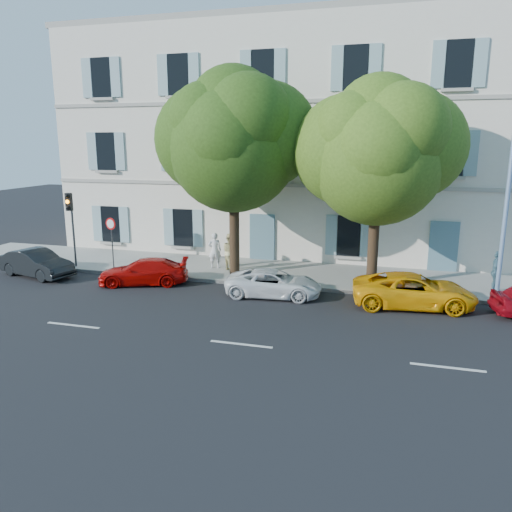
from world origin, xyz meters
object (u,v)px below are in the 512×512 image
(pedestrian_b, at_px, (230,252))
(road_sign, at_px, (111,232))
(car_dark_sedan, at_px, (37,263))
(car_red_coupe, at_px, (143,272))
(car_white_coupe, at_px, (274,283))
(car_yellow_supercar, at_px, (414,291))
(tree_right, at_px, (378,159))
(pedestrian_a, at_px, (215,250))
(tree_left, at_px, (233,147))
(traffic_light, at_px, (71,214))
(street_lamp, at_px, (511,172))
(pedestrian_c, at_px, (496,272))

(pedestrian_b, bearing_deg, road_sign, 54.45)
(car_dark_sedan, bearing_deg, car_red_coupe, -73.64)
(car_white_coupe, xyz_separation_m, car_yellow_supercar, (5.40, 0.14, 0.10))
(car_red_coupe, bearing_deg, pedestrian_b, 114.17)
(tree_right, relative_size, pedestrian_a, 4.79)
(tree_left, distance_m, tree_right, 6.22)
(traffic_light, height_order, road_sign, traffic_light)
(tree_left, bearing_deg, pedestrian_a, 146.84)
(road_sign, bearing_deg, tree_left, 6.03)
(car_dark_sedan, relative_size, street_lamp, 0.45)
(car_white_coupe, bearing_deg, pedestrian_c, -78.97)
(road_sign, height_order, pedestrian_c, road_sign)
(car_yellow_supercar, xyz_separation_m, pedestrian_b, (-8.26, 2.86, 0.40))
(car_red_coupe, height_order, road_sign, road_sign)
(car_white_coupe, bearing_deg, car_yellow_supercar, -93.33)
(tree_right, bearing_deg, tree_left, 175.80)
(pedestrian_b, bearing_deg, car_dark_sedan, 61.37)
(car_dark_sedan, height_order, street_lamp, street_lamp)
(traffic_light, relative_size, pedestrian_a, 2.08)
(pedestrian_a, bearing_deg, car_red_coupe, 39.91)
(tree_right, xyz_separation_m, traffic_light, (-14.14, -0.38, -2.70))
(street_lamp, bearing_deg, tree_right, 175.71)
(car_dark_sedan, bearing_deg, pedestrian_a, -52.63)
(pedestrian_a, bearing_deg, tree_right, 156.09)
(car_dark_sedan, bearing_deg, street_lamp, -71.18)
(car_white_coupe, bearing_deg, car_red_coupe, 83.54)
(car_white_coupe, distance_m, car_yellow_supercar, 5.40)
(pedestrian_a, bearing_deg, street_lamp, 158.23)
(tree_left, height_order, pedestrian_c, tree_left)
(car_yellow_supercar, xyz_separation_m, pedestrian_c, (3.20, 2.31, 0.37))
(traffic_light, xyz_separation_m, pedestrian_a, (6.68, 1.67, -1.74))
(car_yellow_supercar, distance_m, tree_left, 9.69)
(tree_right, bearing_deg, car_dark_sedan, -172.63)
(traffic_light, height_order, pedestrian_a, traffic_light)
(car_red_coupe, distance_m, street_lamp, 15.21)
(tree_right, height_order, pedestrian_a, tree_right)
(street_lamp, height_order, pedestrian_a, street_lamp)
(road_sign, height_order, pedestrian_b, road_sign)
(traffic_light, bearing_deg, tree_left, 5.99)
(pedestrian_c, bearing_deg, car_red_coupe, 114.87)
(traffic_light, relative_size, pedestrian_c, 2.10)
(pedestrian_c, bearing_deg, car_yellow_supercar, 141.69)
(car_white_coupe, xyz_separation_m, pedestrian_a, (-3.71, 3.20, 0.48))
(car_dark_sedan, relative_size, car_white_coupe, 0.99)
(car_yellow_supercar, relative_size, pedestrian_c, 2.66)
(traffic_light, bearing_deg, car_dark_sedan, -119.95)
(tree_left, distance_m, road_sign, 7.17)
(car_dark_sedan, xyz_separation_m, road_sign, (2.91, 1.77, 1.29))
(car_yellow_supercar, bearing_deg, pedestrian_b, 64.34)
(car_dark_sedan, bearing_deg, tree_right, -68.37)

